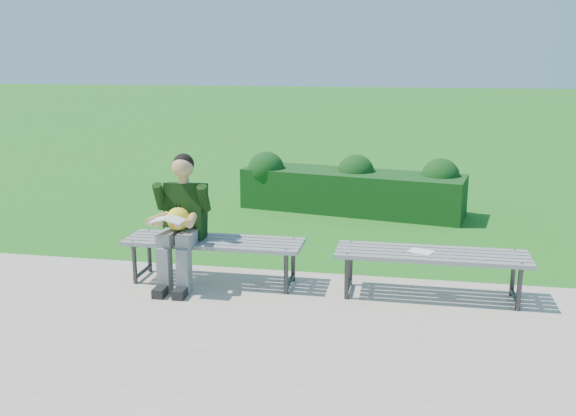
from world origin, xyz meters
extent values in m
plane|color=#2E6F1A|center=(0.00, 0.00, 0.00)|extent=(80.00, 80.00, 0.00)
cube|color=#A79E8B|center=(0.00, -1.75, 0.01)|extent=(30.00, 3.50, 0.02)
cube|color=#163811|center=(0.53, 2.90, 0.30)|extent=(3.37, 1.40, 0.60)
sphere|color=#163811|center=(-0.78, 2.98, 0.57)|extent=(0.65, 0.65, 0.56)
sphere|color=#163811|center=(0.58, 2.98, 0.57)|extent=(0.64, 0.64, 0.55)
sphere|color=#163811|center=(1.81, 2.84, 0.57)|extent=(0.64, 0.64, 0.55)
cube|color=slate|center=(-0.56, -0.69, 0.45)|extent=(1.80, 0.08, 0.04)
cube|color=slate|center=(-0.56, -0.58, 0.45)|extent=(1.80, 0.08, 0.04)
cube|color=slate|center=(-0.56, -0.48, 0.45)|extent=(1.80, 0.08, 0.04)
cube|color=slate|center=(-0.56, -0.37, 0.45)|extent=(1.80, 0.08, 0.04)
cube|color=slate|center=(-0.56, -0.27, 0.45)|extent=(1.80, 0.08, 0.04)
cylinder|color=#2D2D30|center=(-1.34, -0.67, 0.23)|extent=(0.04, 0.04, 0.41)
cylinder|color=#2D2D30|center=(-1.34, -0.29, 0.23)|extent=(0.04, 0.04, 0.41)
cylinder|color=#2D2D30|center=(-1.34, -0.48, 0.41)|extent=(0.04, 0.42, 0.04)
cylinder|color=#2D2D30|center=(-1.34, -0.48, 0.08)|extent=(0.04, 0.42, 0.04)
cylinder|color=gray|center=(-1.34, -0.69, 0.47)|extent=(0.02, 0.02, 0.01)
cylinder|color=gray|center=(-1.34, -0.27, 0.47)|extent=(0.02, 0.02, 0.01)
cylinder|color=#2D2D30|center=(0.22, -0.67, 0.23)|extent=(0.04, 0.04, 0.41)
cylinder|color=#2D2D30|center=(0.22, -0.29, 0.23)|extent=(0.04, 0.04, 0.41)
cylinder|color=#2D2D30|center=(0.22, -0.48, 0.41)|extent=(0.04, 0.42, 0.04)
cylinder|color=#2D2D30|center=(0.22, -0.48, 0.08)|extent=(0.04, 0.42, 0.04)
cylinder|color=gray|center=(0.22, -0.69, 0.47)|extent=(0.02, 0.02, 0.01)
cylinder|color=gray|center=(0.22, -0.27, 0.47)|extent=(0.02, 0.02, 0.01)
cube|color=slate|center=(1.59, -0.71, 0.45)|extent=(1.80, 0.08, 0.04)
cube|color=slate|center=(1.59, -0.60, 0.45)|extent=(1.80, 0.08, 0.04)
cube|color=slate|center=(1.59, -0.50, 0.45)|extent=(1.80, 0.09, 0.04)
cube|color=slate|center=(1.59, -0.40, 0.45)|extent=(1.80, 0.08, 0.04)
cube|color=slate|center=(1.59, -0.29, 0.45)|extent=(1.80, 0.08, 0.04)
cylinder|color=#2D2D30|center=(0.81, -0.69, 0.23)|extent=(0.04, 0.04, 0.41)
cylinder|color=#2D2D30|center=(0.81, -0.31, 0.23)|extent=(0.04, 0.04, 0.41)
cylinder|color=#2D2D30|center=(0.81, -0.50, 0.41)|extent=(0.04, 0.42, 0.04)
cylinder|color=#2D2D30|center=(0.81, -0.50, 0.08)|extent=(0.04, 0.42, 0.04)
cylinder|color=gray|center=(0.81, -0.71, 0.47)|extent=(0.02, 0.02, 0.01)
cylinder|color=gray|center=(0.81, -0.29, 0.47)|extent=(0.02, 0.02, 0.01)
cylinder|color=#2D2D30|center=(2.37, -0.69, 0.23)|extent=(0.04, 0.04, 0.41)
cylinder|color=#2D2D30|center=(2.37, -0.31, 0.23)|extent=(0.04, 0.04, 0.41)
cylinder|color=#2D2D30|center=(2.37, -0.50, 0.41)|extent=(0.04, 0.42, 0.04)
cylinder|color=#2D2D30|center=(2.37, -0.50, 0.08)|extent=(0.04, 0.42, 0.04)
cylinder|color=gray|center=(2.37, -0.71, 0.47)|extent=(0.02, 0.02, 0.01)
cylinder|color=gray|center=(2.37, -0.29, 0.47)|extent=(0.02, 0.02, 0.01)
cube|color=gray|center=(-0.96, -0.64, 0.54)|extent=(0.14, 0.42, 0.13)
cube|color=gray|center=(-0.76, -0.64, 0.54)|extent=(0.14, 0.42, 0.13)
cube|color=gray|center=(-0.96, -0.82, 0.24)|extent=(0.12, 0.13, 0.45)
cube|color=gray|center=(-0.76, -0.82, 0.24)|extent=(0.12, 0.13, 0.45)
cube|color=black|center=(-0.96, -0.92, 0.07)|extent=(0.11, 0.26, 0.09)
cube|color=black|center=(-0.76, -0.92, 0.07)|extent=(0.11, 0.26, 0.09)
cube|color=black|center=(-0.86, -0.44, 0.75)|extent=(0.40, 0.30, 0.59)
cylinder|color=tan|center=(-0.86, -0.46, 1.07)|extent=(0.10, 0.10, 0.08)
sphere|color=tan|center=(-0.86, -0.48, 1.20)|extent=(0.21, 0.21, 0.21)
sphere|color=black|center=(-0.86, -0.45, 1.23)|extent=(0.21, 0.21, 0.21)
cylinder|color=black|center=(-1.09, -0.54, 0.91)|extent=(0.10, 0.21, 0.30)
cylinder|color=black|center=(-0.63, -0.54, 0.91)|extent=(0.10, 0.21, 0.30)
cylinder|color=tan|center=(-1.03, -0.76, 0.74)|extent=(0.14, 0.31, 0.08)
cylinder|color=tan|center=(-0.69, -0.76, 0.74)|extent=(0.14, 0.31, 0.08)
sphere|color=tan|center=(-0.96, -0.92, 0.74)|extent=(0.09, 0.09, 0.09)
sphere|color=tan|center=(-0.76, -0.92, 0.74)|extent=(0.09, 0.09, 0.09)
sphere|color=yellow|center=(-0.86, -0.66, 0.72)|extent=(0.23, 0.23, 0.23)
cone|color=orange|center=(-0.86, -0.77, 0.71)|extent=(0.07, 0.07, 0.07)
cone|color=black|center=(-0.87, -0.65, 0.85)|extent=(0.03, 0.04, 0.07)
cone|color=black|center=(-0.84, -0.64, 0.85)|extent=(0.03, 0.04, 0.06)
sphere|color=white|center=(-0.90, -0.76, 0.75)|extent=(0.04, 0.04, 0.04)
sphere|color=white|center=(-0.81, -0.76, 0.75)|extent=(0.04, 0.04, 0.04)
cube|color=white|center=(-0.93, -0.94, 0.79)|extent=(0.15, 0.20, 0.05)
cube|color=white|center=(-0.78, -0.94, 0.79)|extent=(0.15, 0.20, 0.05)
cube|color=white|center=(1.49, -0.50, 0.47)|extent=(0.26, 0.23, 0.01)
camera|label=1|loc=(1.33, -6.43, 2.29)|focal=40.00mm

